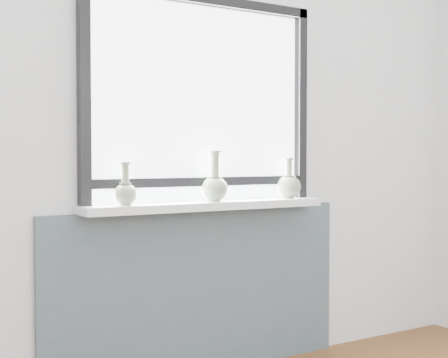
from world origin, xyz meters
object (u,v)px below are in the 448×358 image
vase_a (125,191)px  vase_c (288,185)px  windowsill (208,206)px  vase_b (215,186)px

vase_a → vase_c: bearing=1.0°
windowsill → vase_a: 0.46m
vase_a → vase_c: (0.96, 0.02, 0.01)m
windowsill → vase_c: vase_c is taller
windowsill → vase_b: 0.11m
vase_b → vase_c: size_ratio=1.17×
windowsill → vase_b: bearing=-6.9°
vase_b → vase_a: bearing=-179.5°
vase_b → vase_c: vase_b is taller
vase_b → vase_c: bearing=1.5°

